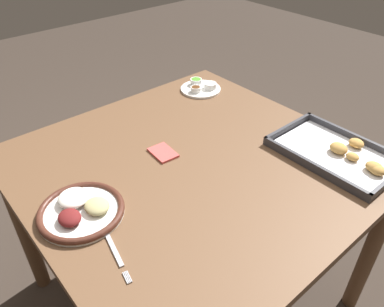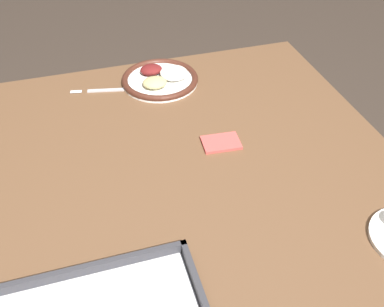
% 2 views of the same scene
% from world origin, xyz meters
% --- Properties ---
extents(dining_table, '(1.07, 1.09, 0.74)m').
position_xyz_m(dining_table, '(0.00, 0.00, 0.64)').
color(dining_table, brown).
rests_on(dining_table, ground_plane).
extents(dinner_plate, '(0.24, 0.24, 0.04)m').
position_xyz_m(dinner_plate, '(-0.02, -0.40, 0.75)').
color(dinner_plate, white).
rests_on(dinner_plate, dining_table).
extents(fork, '(0.22, 0.06, 0.00)m').
position_xyz_m(fork, '(0.14, -0.40, 0.74)').
color(fork, '#B2B2B7').
rests_on(fork, dining_table).
extents(napkin, '(0.11, 0.08, 0.01)m').
position_xyz_m(napkin, '(-0.10, -0.05, 0.74)').
color(napkin, '#CC4C47').
rests_on(napkin, dining_table).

